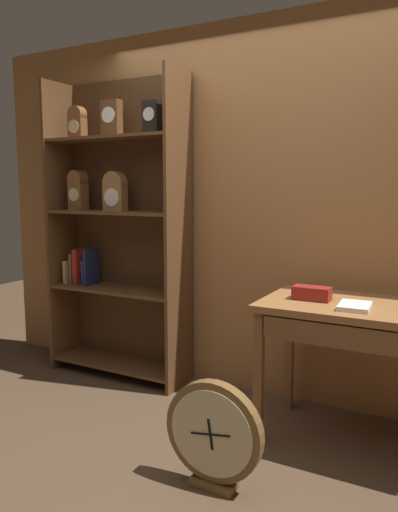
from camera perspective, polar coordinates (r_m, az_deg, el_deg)
ground_plane at (r=2.72m, az=-3.18°, el=-24.65°), size 10.00×10.00×0.00m
back_wood_panel at (r=3.46m, az=8.00°, el=5.10°), size 4.80×0.05×2.60m
bookshelf at (r=3.87m, az=-9.44°, el=3.35°), size 1.13×0.35×2.28m
workbench at (r=2.90m, az=19.31°, el=-7.47°), size 1.22×0.65×0.82m
toolbox_small at (r=2.94m, az=12.83°, el=-4.20°), size 0.21×0.10×0.08m
open_repair_manual at (r=2.80m, az=17.44°, el=-5.52°), size 0.17×0.23×0.02m
round_clock_large at (r=2.55m, az=1.70°, el=-19.78°), size 0.50×0.11×0.54m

